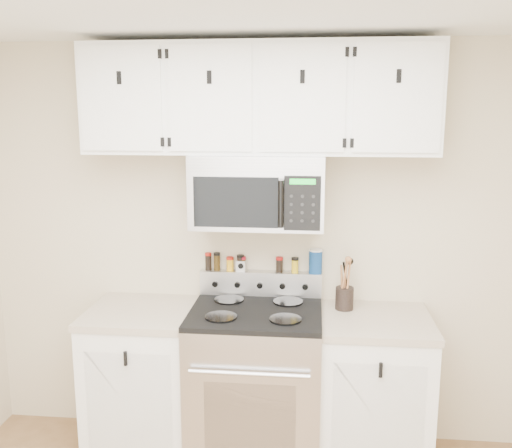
{
  "coord_description": "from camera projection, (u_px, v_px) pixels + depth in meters",
  "views": [
    {
      "loc": [
        0.33,
        -1.71,
        2.08
      ],
      "look_at": [
        -0.0,
        1.45,
        1.45
      ],
      "focal_mm": 40.0,
      "sensor_mm": 36.0,
      "label": 1
    }
  ],
  "objects": [
    {
      "name": "microwave",
      "position": [
        258.0,
        191.0,
        3.3
      ],
      "size": [
        0.76,
        0.44,
        0.42
      ],
      "color": "#9E9EA3",
      "rests_on": "back_wall"
    },
    {
      "name": "back_wall",
      "position": [
        261.0,
        247.0,
        3.56
      ],
      "size": [
        3.5,
        0.01,
        2.5
      ],
      "primitive_type": "cube",
      "color": "#C4B893",
      "rests_on": "floor"
    },
    {
      "name": "spice_jar_0",
      "position": [
        208.0,
        261.0,
        3.58
      ],
      "size": [
        0.04,
        0.04,
        0.11
      ],
      "color": "black",
      "rests_on": "range"
    },
    {
      "name": "spice_jar_3",
      "position": [
        240.0,
        263.0,
        3.56
      ],
      "size": [
        0.04,
        0.04,
        0.1
      ],
      "color": "black",
      "rests_on": "range"
    },
    {
      "name": "kitchen_timer",
      "position": [
        241.0,
        266.0,
        3.56
      ],
      "size": [
        0.06,
        0.06,
        0.07
      ],
      "primitive_type": "cube",
      "rotation": [
        0.0,
        0.0,
        -0.14
      ],
      "color": "silver",
      "rests_on": "range"
    },
    {
      "name": "salt_canister",
      "position": [
        316.0,
        261.0,
        3.51
      ],
      "size": [
        0.08,
        0.08,
        0.15
      ],
      "color": "navy",
      "rests_on": "range"
    },
    {
      "name": "upper_cabinets",
      "position": [
        259.0,
        99.0,
        3.23
      ],
      "size": [
        2.0,
        0.35,
        0.62
      ],
      "color": "white",
      "rests_on": "back_wall"
    },
    {
      "name": "range",
      "position": [
        256.0,
        384.0,
        3.4
      ],
      "size": [
        0.76,
        0.65,
        1.1
      ],
      "color": "#B7B7BA",
      "rests_on": "floor"
    },
    {
      "name": "spice_jar_5",
      "position": [
        279.0,
        265.0,
        3.53
      ],
      "size": [
        0.04,
        0.04,
        0.1
      ],
      "color": "black",
      "rests_on": "range"
    },
    {
      "name": "base_cabinet_left",
      "position": [
        145.0,
        380.0,
        3.49
      ],
      "size": [
        0.64,
        0.62,
        0.92
      ],
      "color": "white",
      "rests_on": "floor"
    },
    {
      "name": "spice_jar_1",
      "position": [
        217.0,
        261.0,
        3.57
      ],
      "size": [
        0.04,
        0.04,
        0.11
      ],
      "color": "#38280D",
      "rests_on": "range"
    },
    {
      "name": "utensil_crock",
      "position": [
        344.0,
        296.0,
        3.39
      ],
      "size": [
        0.11,
        0.11,
        0.31
      ],
      "color": "black",
      "rests_on": "base_cabinet_right"
    },
    {
      "name": "spice_jar_6",
      "position": [
        295.0,
        265.0,
        3.52
      ],
      "size": [
        0.04,
        0.04,
        0.1
      ],
      "color": "yellow",
      "rests_on": "range"
    },
    {
      "name": "base_cabinet_right",
      "position": [
        373.0,
        391.0,
        3.35
      ],
      "size": [
        0.64,
        0.62,
        0.92
      ],
      "color": "white",
      "rests_on": "floor"
    },
    {
      "name": "spice_jar_4",
      "position": [
        243.0,
        264.0,
        3.56
      ],
      "size": [
        0.04,
        0.04,
        0.09
      ],
      "color": "#3C2B0E",
      "rests_on": "range"
    },
    {
      "name": "spice_jar_2",
      "position": [
        230.0,
        264.0,
        3.57
      ],
      "size": [
        0.05,
        0.05,
        0.09
      ],
      "color": "yellow",
      "rests_on": "range"
    }
  ]
}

